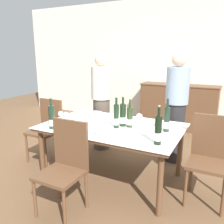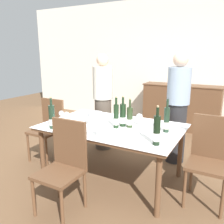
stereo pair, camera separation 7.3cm
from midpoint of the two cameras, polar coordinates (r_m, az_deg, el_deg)
The scene contains 21 objects.
ground_plane at distance 3.31m, azimuth -0.66°, elevation -15.45°, with size 12.00×12.00×0.00m, color brown.
back_wall at distance 5.57m, azimuth 13.49°, elevation 11.37°, with size 8.00×0.10×2.80m.
sideboard_cabinet at distance 5.34m, azimuth 15.24°, elevation 1.23°, with size 1.64×0.46×0.97m.
dining_table at distance 3.03m, azimuth -0.69°, elevation -4.43°, with size 1.74×1.11×0.73m.
ice_bucket at distance 3.00m, azimuth -4.87°, elevation -1.60°, with size 0.20×0.20×0.17m.
wine_bottle_0 at distance 2.93m, azimuth 3.59°, elevation -1.39°, with size 0.07×0.07×0.37m.
wine_bottle_1 at distance 2.96m, azimuth -14.98°, elevation -1.37°, with size 0.08×0.08×0.39m.
wine_bottle_2 at distance 2.41m, azimuth 10.17°, elevation -4.48°, with size 0.07×0.07×0.40m.
wine_bottle_3 at distance 2.97m, azimuth 1.92°, elevation -0.90°, with size 0.08×0.08×0.39m.
wine_bottle_4 at distance 2.89m, azimuth 0.31°, elevation -1.14°, with size 0.06×0.06×0.40m.
wine_bottle_5 at distance 2.82m, azimuth 12.31°, elevation -1.92°, with size 0.07×0.07×0.39m.
wine_glass_0 at distance 3.01m, azimuth 5.86°, elevation -1.22°, with size 0.08×0.08×0.16m.
wine_glass_1 at distance 2.61m, azimuth -4.16°, elevation -3.83°, with size 0.09×0.09×0.15m.
wine_glass_2 at distance 2.64m, azimuth -6.53°, elevation -3.82°, with size 0.08×0.08×0.14m.
wine_glass_3 at distance 3.15m, azimuth -11.66°, elevation -0.79°, with size 0.08×0.08×0.15m.
wine_glass_4 at distance 3.28m, azimuth -12.87°, elevation -0.47°, with size 0.07×0.07×0.14m.
chair_right_end at distance 2.85m, azimuth 21.74°, elevation -9.24°, with size 0.42×0.42×0.97m.
chair_left_end at distance 3.80m, azimuth -15.82°, elevation -3.14°, with size 0.42×0.42×0.93m.
chair_near_front at distance 2.55m, azimuth -11.95°, elevation -11.61°, with size 0.42×0.42×0.96m.
person_host at distance 4.00m, azimuth -3.09°, elevation 2.24°, with size 0.33×0.33×1.62m.
person_guest_left at distance 3.63m, azimuth 14.61°, elevation 0.84°, with size 0.33×0.33×1.65m.
Camera 1 is at (1.32, -2.56, 1.63)m, focal length 38.00 mm.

